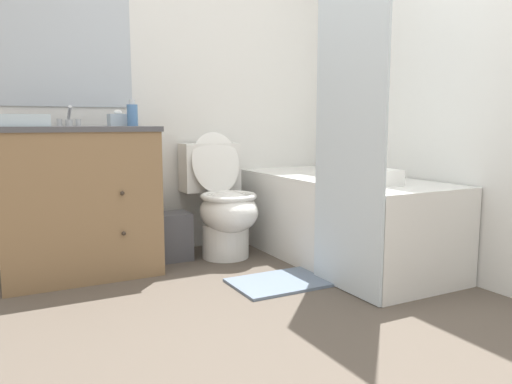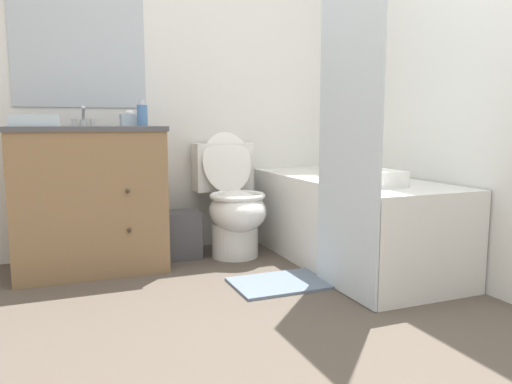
# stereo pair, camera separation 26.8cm
# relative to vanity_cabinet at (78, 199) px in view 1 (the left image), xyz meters

# --- Properties ---
(ground_plane) EXTENTS (14.00, 14.00, 0.00)m
(ground_plane) POSITION_rel_vanity_cabinet_xyz_m (0.72, -1.53, -0.45)
(ground_plane) COLOR brown
(wall_back) EXTENTS (8.00, 0.06, 2.50)m
(wall_back) POSITION_rel_vanity_cabinet_xyz_m (0.72, 0.31, 0.80)
(wall_back) COLOR silver
(wall_back) RESTS_ON ground_plane
(wall_right) EXTENTS (0.05, 2.82, 2.50)m
(wall_right) POSITION_rel_vanity_cabinet_xyz_m (1.91, -0.62, 0.80)
(wall_right) COLOR silver
(wall_right) RESTS_ON ground_plane
(vanity_cabinet) EXTENTS (0.88, 0.61, 0.88)m
(vanity_cabinet) POSITION_rel_vanity_cabinet_xyz_m (0.00, 0.00, 0.00)
(vanity_cabinet) COLOR olive
(vanity_cabinet) RESTS_ON ground_plane
(sink_faucet) EXTENTS (0.14, 0.12, 0.12)m
(sink_faucet) POSITION_rel_vanity_cabinet_xyz_m (-0.00, 0.21, 0.46)
(sink_faucet) COLOR silver
(sink_faucet) RESTS_ON vanity_cabinet
(toilet) EXTENTS (0.40, 0.63, 0.83)m
(toilet) POSITION_rel_vanity_cabinet_xyz_m (0.92, -0.04, -0.10)
(toilet) COLOR white
(toilet) RESTS_ON ground_plane
(bathtub) EXTENTS (0.67, 1.58, 0.55)m
(bathtub) POSITION_rel_vanity_cabinet_xyz_m (1.54, -0.50, -0.17)
(bathtub) COLOR white
(bathtub) RESTS_ON ground_plane
(shower_curtain) EXTENTS (0.02, 0.56, 2.03)m
(shower_curtain) POSITION_rel_vanity_cabinet_xyz_m (1.20, -1.01, 0.57)
(shower_curtain) COLOR silver
(shower_curtain) RESTS_ON ground_plane
(wastebasket) EXTENTS (0.24, 0.21, 0.31)m
(wastebasket) POSITION_rel_vanity_cabinet_xyz_m (0.57, 0.03, -0.29)
(wastebasket) COLOR #4C4C51
(wastebasket) RESTS_ON ground_plane
(tissue_box) EXTENTS (0.11, 0.11, 0.10)m
(tissue_box) POSITION_rel_vanity_cabinet_xyz_m (0.28, 0.10, 0.47)
(tissue_box) COLOR silver
(tissue_box) RESTS_ON vanity_cabinet
(soap_dispenser) EXTENTS (0.06, 0.06, 0.16)m
(soap_dispenser) POSITION_rel_vanity_cabinet_xyz_m (0.33, -0.02, 0.50)
(soap_dispenser) COLOR #4C7AB2
(soap_dispenser) RESTS_ON vanity_cabinet
(hand_towel_folded) EXTENTS (0.25, 0.16, 0.06)m
(hand_towel_folded) POSITION_rel_vanity_cabinet_xyz_m (-0.27, -0.17, 0.46)
(hand_towel_folded) COLOR silver
(hand_towel_folded) RESTS_ON vanity_cabinet
(bath_towel_folded) EXTENTS (0.31, 0.24, 0.09)m
(bath_towel_folded) POSITION_rel_vanity_cabinet_xyz_m (1.41, -0.93, 0.15)
(bath_towel_folded) COLOR white
(bath_towel_folded) RESTS_ON bathtub
(bath_mat) EXTENTS (0.56, 0.38, 0.02)m
(bath_mat) POSITION_rel_vanity_cabinet_xyz_m (0.97, -0.74, -0.44)
(bath_mat) COLOR slate
(bath_mat) RESTS_ON ground_plane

